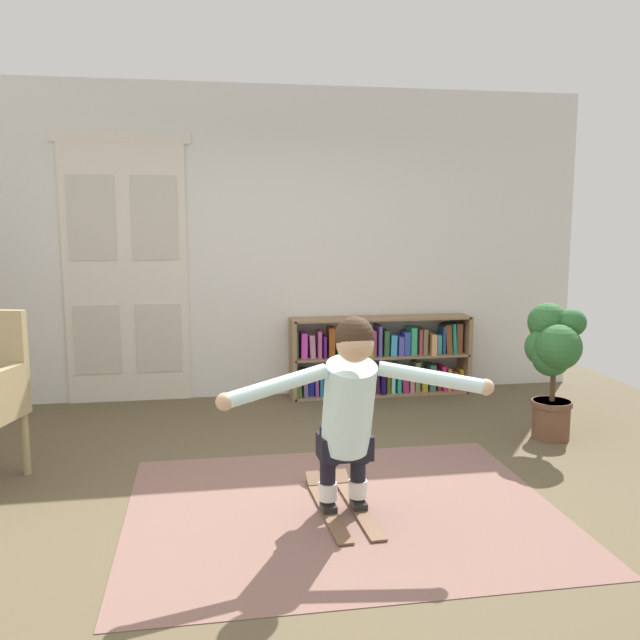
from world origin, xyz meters
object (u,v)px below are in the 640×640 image
Objects in this scene: potted_plant at (552,356)px; skis_pair at (341,504)px; bookshelf at (381,359)px; person_skier at (349,403)px.

potted_plant is 2.16m from skis_pair.
person_skier reaches higher than bookshelf.
bookshelf is 1.18× the size of person_skier.
bookshelf is 2.85m from person_skier.
skis_pair is (-1.83, -0.97, -0.63)m from potted_plant.
potted_plant is at bearing 32.08° from person_skier.
bookshelf is 1.67× the size of potted_plant.
bookshelf is at bearing 70.48° from skis_pair.
bookshelf reaches higher than skis_pair.
potted_plant is 2.15m from person_skier.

